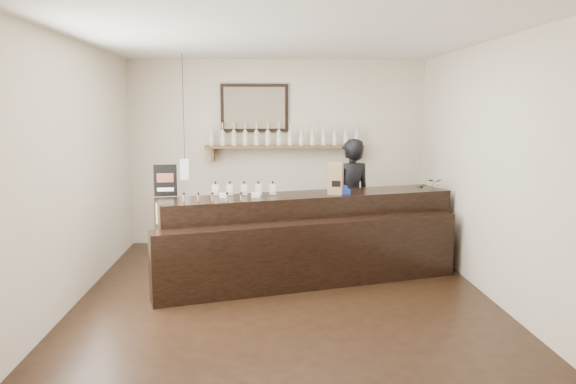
# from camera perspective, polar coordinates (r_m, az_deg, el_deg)

# --- Properties ---
(ground) EXTENTS (5.00, 5.00, 0.00)m
(ground) POSITION_cam_1_polar(r_m,az_deg,el_deg) (6.45, -0.34, -10.22)
(ground) COLOR black
(ground) RESTS_ON ground
(room_shell) EXTENTS (5.00, 5.00, 5.00)m
(room_shell) POSITION_cam_1_polar(r_m,az_deg,el_deg) (6.12, -0.35, 5.06)
(room_shell) COLOR beige
(room_shell) RESTS_ON ground
(back_wall_decor) EXTENTS (2.66, 0.96, 1.69)m
(back_wall_decor) POSITION_cam_1_polar(r_m,az_deg,el_deg) (8.49, -1.98, 6.31)
(back_wall_decor) COLOR brown
(back_wall_decor) RESTS_ON ground
(counter) EXTENTS (3.71, 2.00, 1.20)m
(counter) POSITION_cam_1_polar(r_m,az_deg,el_deg) (6.88, 2.12, -4.87)
(counter) COLOR black
(counter) RESTS_ON ground
(promo_sign) EXTENTS (0.27, 0.05, 0.38)m
(promo_sign) POSITION_cam_1_polar(r_m,az_deg,el_deg) (6.88, -12.35, 1.16)
(promo_sign) COLOR black
(promo_sign) RESTS_ON counter
(paper_bag) EXTENTS (0.21, 0.18, 0.39)m
(paper_bag) POSITION_cam_1_polar(r_m,az_deg,el_deg) (6.89, 4.85, 1.36)
(paper_bag) COLOR olive
(paper_bag) RESTS_ON counter
(tape_dispenser) EXTENTS (0.14, 0.08, 0.11)m
(tape_dispenser) POSITION_cam_1_polar(r_m,az_deg,el_deg) (6.92, 5.81, 0.12)
(tape_dispenser) COLOR #1A38B9
(tape_dispenser) RESTS_ON counter
(side_cabinet) EXTENTS (0.48, 0.58, 0.73)m
(side_cabinet) POSITION_cam_1_polar(r_m,az_deg,el_deg) (7.96, 13.82, -4.14)
(side_cabinet) COLOR brown
(side_cabinet) RESTS_ON ground
(potted_plant) EXTENTS (0.39, 0.34, 0.41)m
(potted_plant) POSITION_cam_1_polar(r_m,az_deg,el_deg) (7.86, 13.96, -0.09)
(potted_plant) COLOR #255C27
(potted_plant) RESTS_ON side_cabinet
(shopkeeper) EXTENTS (0.80, 0.66, 1.88)m
(shopkeeper) POSITION_cam_1_polar(r_m,az_deg,el_deg) (7.84, 6.38, 0.13)
(shopkeeper) COLOR black
(shopkeeper) RESTS_ON ground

